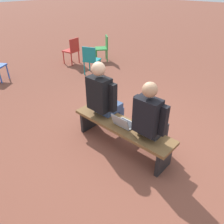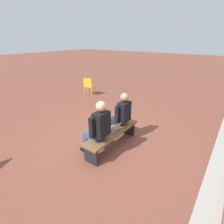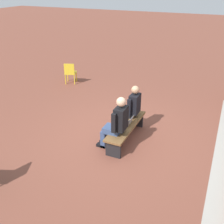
# 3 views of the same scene
# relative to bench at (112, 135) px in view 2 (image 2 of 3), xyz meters

# --- Properties ---
(ground_plane) EXTENTS (60.00, 60.00, 0.00)m
(ground_plane) POSITION_rel_bench_xyz_m (-0.10, -0.24, -0.35)
(ground_plane) COLOR brown
(concrete_strip) EXTENTS (7.42, 0.40, 0.01)m
(concrete_strip) POSITION_rel_bench_xyz_m (-0.00, 2.35, -0.35)
(concrete_strip) COLOR #A8A399
(concrete_strip) RESTS_ON ground
(bench) EXTENTS (1.80, 0.44, 0.45)m
(bench) POSITION_rel_bench_xyz_m (0.00, 0.00, 0.00)
(bench) COLOR brown
(bench) RESTS_ON ground
(person_student) EXTENTS (0.53, 0.68, 1.33)m
(person_student) POSITION_rel_bench_xyz_m (-0.47, -0.07, 0.36)
(person_student) COLOR #232328
(person_student) RESTS_ON ground
(person_adult) EXTENTS (0.57, 0.72, 1.39)m
(person_adult) POSITION_rel_bench_xyz_m (0.46, -0.07, 0.38)
(person_adult) COLOR #384C75
(person_adult) RESTS_ON ground
(laptop) EXTENTS (0.32, 0.29, 0.21)m
(laptop) POSITION_rel_bench_xyz_m (-0.04, 0.01, 0.15)
(laptop) COLOR #9EA0A5
(laptop) RESTS_ON bench
(plastic_chair_far_left) EXTENTS (0.54, 0.54, 0.84)m
(plastic_chair_far_left) POSITION_rel_bench_xyz_m (-2.95, -3.55, 0.13)
(plastic_chair_far_left) COLOR gold
(plastic_chair_far_left) RESTS_ON ground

